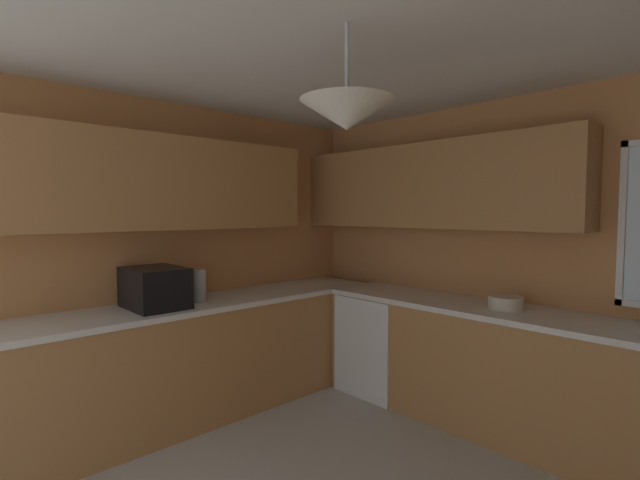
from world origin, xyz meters
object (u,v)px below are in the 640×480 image
(microwave, at_px, (155,288))
(bowl, at_px, (506,303))
(kettle, at_px, (199,286))
(dishwasher, at_px, (382,342))

(microwave, bearing_deg, bowl, 45.79)
(kettle, relative_size, bowl, 1.04)
(dishwasher, bearing_deg, kettle, -114.06)
(dishwasher, bearing_deg, microwave, -110.45)
(microwave, relative_size, bowl, 2.02)
(kettle, xyz_separation_m, bowl, (1.73, 1.46, -0.08))
(microwave, height_order, bowl, microwave)
(microwave, distance_m, kettle, 0.34)
(microwave, xyz_separation_m, bowl, (1.75, 1.80, -0.10))
(dishwasher, height_order, microwave, microwave)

